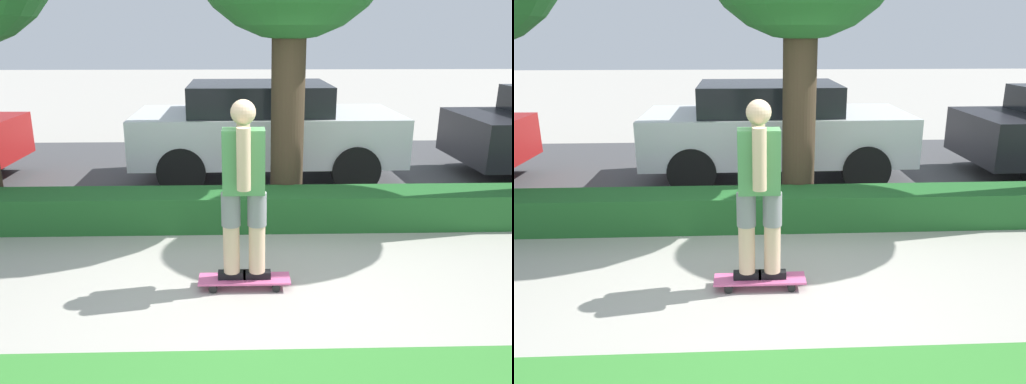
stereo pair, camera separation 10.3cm
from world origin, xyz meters
The scene contains 6 objects.
ground_plane centered at (0.00, 0.00, 0.00)m, with size 60.00×60.00×0.00m, color #ADA89E.
street_asphalt centered at (0.00, 4.20, 0.00)m, with size 18.66×5.00×0.01m.
hedge_row centered at (0.00, 1.60, 0.22)m, with size 18.66×0.60×0.44m.
skateboard centered at (-0.21, 0.00, 0.08)m, with size 0.87×0.24×0.10m.
skater_person centered at (-0.21, 0.00, 0.99)m, with size 0.50×0.43×1.68m.
parked_car_middle centered at (0.15, 3.72, 0.84)m, with size 4.20×1.88×1.56m.
Camera 1 is at (-0.22, -4.25, 2.31)m, focal length 35.00 mm.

